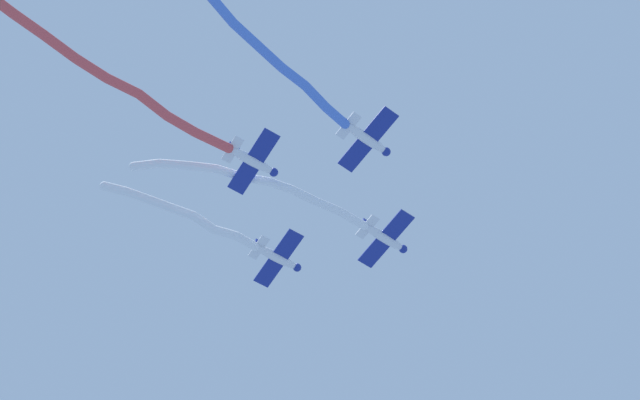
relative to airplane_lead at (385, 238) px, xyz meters
The scene contains 8 objects.
airplane_lead is the anchor object (origin of this frame).
smoke_trail_lead 14.77m from the airplane_lead, 140.64° to the left, with size 16.90×18.68×1.50m.
airplane_left_wing 11.36m from the airplane_lead, 105.21° to the left, with size 5.91×7.28×1.90m.
smoke_trail_left_wing 21.01m from the airplane_lead, 124.24° to the left, with size 13.61×11.23×1.49m.
airplane_right_wing 11.36m from the airplane_lead, 164.83° to the right, with size 5.81×7.45×1.90m.
smoke_trail_right_wing 22.79m from the airplane_lead, behind, with size 19.96×6.98×2.21m.
airplane_slot 16.07m from the airplane_lead, 150.21° to the left, with size 5.91×7.27×1.90m.
smoke_trail_slot 33.55m from the airplane_lead, 151.01° to the left, with size 27.81×13.10×3.07m.
Camera 1 is at (-42.75, -16.30, 6.26)m, focal length 45.56 mm.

